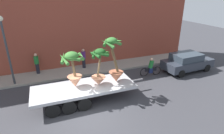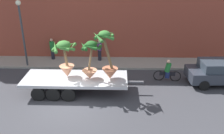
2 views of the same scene
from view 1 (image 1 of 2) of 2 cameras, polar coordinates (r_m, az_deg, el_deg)
ground_plane at (r=10.69m, az=-7.08°, el=-14.51°), size 60.00×60.00×0.00m
sidewalk at (r=15.88m, az=-12.64°, el=-1.53°), size 24.00×2.20×0.15m
building_facade at (r=16.32m, az=-15.17°, el=16.79°), size 24.00×1.20×9.96m
flatbed_trailer at (r=11.55m, az=-9.90°, el=-7.06°), size 7.26×2.36×0.98m
potted_palm_rear at (r=11.03m, az=-11.91°, el=-0.53°), size 1.44×1.47×2.25m
potted_palm_middle at (r=11.42m, az=0.81°, el=1.04°), size 1.49×1.31×2.92m
potted_palm_front at (r=11.10m, az=-3.95°, el=-0.15°), size 1.35×1.33×2.34m
cyclist at (r=15.16m, az=11.97°, el=-0.22°), size 1.84×0.38×1.54m
parked_car at (r=16.89m, az=22.29°, el=1.51°), size 4.46×2.11×1.58m
pedestrian_near_gate at (r=15.94m, az=-22.35°, el=1.12°), size 0.36×0.36×1.71m
pedestrian_far_left at (r=16.08m, az=-8.83°, el=2.77°), size 0.36×0.36×1.71m
street_lamp at (r=14.20m, az=-30.20°, el=6.56°), size 0.36×0.36×4.83m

